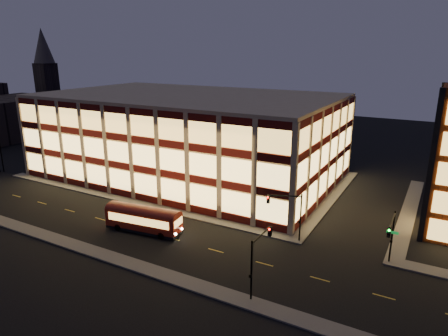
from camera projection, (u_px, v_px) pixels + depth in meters
The scene contains 12 objects.
ground at pixel (142, 207), 57.75m from camera, with size 200.00×200.00×0.00m, color black.
sidewalk_office_south at pixel (130, 201), 59.96m from camera, with size 54.00×2.00×0.15m, color #514F4C.
sidewalk_office_east at pixel (331, 198), 61.18m from camera, with size 2.00×30.00×0.15m, color #514F4C.
sidewalk_tower_west at pixel (409, 211), 56.03m from camera, with size 2.00×30.00×0.15m, color #514F4C.
sidewalk_near at pixel (68, 243), 46.85m from camera, with size 100.00×2.00×0.15m, color #514F4C.
office_building at pixel (189, 135), 71.19m from camera, with size 50.45×30.45×14.50m.
church_tower at pixel (48, 94), 121.40m from camera, with size 5.00×5.00×18.00m, color #2D2621.
church_spire at pixel (42, 46), 117.41m from camera, with size 6.00×6.00×10.00m, color #4C473F.
traffic_signal_far at pixel (289, 209), 46.38m from camera, with size 3.79×1.87×6.00m.
traffic_signal_right at pixel (391, 233), 40.37m from camera, with size 1.20×4.37×6.00m.
traffic_signal_near at pixel (259, 253), 36.34m from camera, with size 0.32×4.45×6.00m.
trolley_bus at pixel (143, 218), 49.54m from camera, with size 9.99×3.63×3.31m.
Camera 1 is at (36.68, -41.05, 21.90)m, focal length 32.00 mm.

